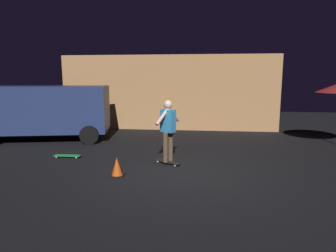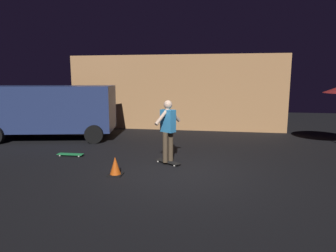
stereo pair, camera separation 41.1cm
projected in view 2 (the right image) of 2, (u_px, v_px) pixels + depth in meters
The scene contains 7 objects.
ground_plane at pixel (181, 173), 7.17m from camera, with size 28.00×28.00×0.00m, color black.
low_building at pixel (180, 91), 14.89m from camera, with size 9.73×4.13×3.34m.
parked_van at pixel (52, 109), 11.18m from camera, with size 4.89×3.01×2.03m.
skateboard_ridden at pixel (168, 162), 7.94m from camera, with size 0.77×0.59×0.07m.
skateboard_spare at pixel (70, 154), 8.73m from camera, with size 0.79×0.24×0.07m.
skater at pixel (168, 126), 7.78m from camera, with size 0.60×0.88×1.67m.
traffic_cone at pixel (115, 167), 6.99m from camera, with size 0.34×0.34×0.46m.
Camera 2 is at (0.81, -6.84, 2.31)m, focal length 31.06 mm.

